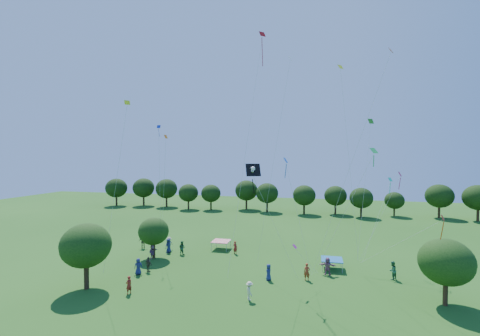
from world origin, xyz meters
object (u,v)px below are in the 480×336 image
(near_tree_west, at_px, (86,246))
(tent_blue, at_px, (332,260))
(red_high_kite, at_px, (257,77))
(tent_red_stripe, at_px, (221,241))
(pirate_kite, at_px, (254,172))
(near_tree_north, at_px, (154,231))
(near_tree_east, at_px, (446,262))

(near_tree_west, relative_size, tent_blue, 2.72)
(tent_blue, distance_m, red_high_kite, 21.03)
(tent_red_stripe, xyz_separation_m, pirate_kite, (7.21, -14.89, 9.79))
(pirate_kite, relative_size, red_high_kite, 0.42)
(pirate_kite, height_order, red_high_kite, red_high_kite)
(near_tree_north, bearing_deg, near_tree_east, -10.81)
(near_tree_west, bearing_deg, near_tree_north, 80.57)
(tent_blue, relative_size, pirate_kite, 0.22)
(near_tree_north, height_order, near_tree_east, near_tree_east)
(near_tree_west, xyz_separation_m, tent_blue, (21.93, 10.49, -2.94))
(near_tree_east, height_order, tent_blue, near_tree_east)
(red_high_kite, bearing_deg, tent_red_stripe, 133.97)
(tent_red_stripe, relative_size, pirate_kite, 0.22)
(pirate_kite, distance_m, red_high_kite, 13.20)
(near_tree_east, bearing_deg, red_high_kite, 163.38)
(near_tree_east, bearing_deg, tent_red_stripe, 153.87)
(tent_red_stripe, bearing_deg, tent_blue, -17.70)
(near_tree_north, distance_m, near_tree_east, 29.42)
(near_tree_west, relative_size, near_tree_east, 1.10)
(near_tree_north, height_order, tent_red_stripe, near_tree_north)
(near_tree_west, bearing_deg, tent_red_stripe, 60.88)
(near_tree_west, distance_m, near_tree_east, 30.73)
(tent_red_stripe, distance_m, red_high_kite, 21.13)
(pirate_kite, bearing_deg, near_tree_west, 179.84)
(tent_red_stripe, distance_m, pirate_kite, 19.23)
(tent_red_stripe, xyz_separation_m, red_high_kite, (5.77, -5.98, 19.42))
(near_tree_north, xyz_separation_m, near_tree_east, (28.89, -5.52, 0.34))
(near_tree_north, distance_m, red_high_kite, 21.30)
(tent_blue, height_order, red_high_kite, red_high_kite)
(near_tree_east, distance_m, pirate_kite, 17.13)
(pirate_kite, xyz_separation_m, red_high_kite, (-1.44, 8.91, 9.64))
(near_tree_east, xyz_separation_m, tent_blue, (-8.54, 6.53, -2.51))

